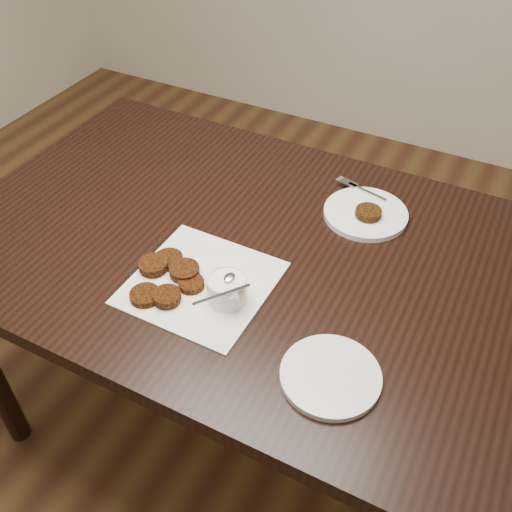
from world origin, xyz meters
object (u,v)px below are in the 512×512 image
(sauce_ramekin, at_px, (226,278))
(plate_with_patty, at_px, (366,211))
(table, at_px, (248,346))
(napkin, at_px, (201,283))
(plate_empty, at_px, (330,376))

(sauce_ramekin, distance_m, plate_with_patty, 0.43)
(sauce_ramekin, relative_size, plate_with_patty, 0.58)
(table, relative_size, napkin, 4.86)
(sauce_ramekin, xyz_separation_m, plate_empty, (0.26, -0.09, -0.06))
(sauce_ramekin, height_order, plate_empty, sauce_ramekin)
(table, bearing_deg, plate_with_patty, 46.21)
(table, xyz_separation_m, sauce_ramekin, (0.05, -0.18, 0.44))
(table, distance_m, sauce_ramekin, 0.47)
(napkin, bearing_deg, plate_with_patty, 58.42)
(plate_empty, bearing_deg, sauce_ramekin, 161.94)
(napkin, relative_size, plate_empty, 1.55)
(table, xyz_separation_m, plate_with_patty, (0.21, 0.22, 0.39))
(napkin, height_order, sauce_ramekin, sauce_ramekin)
(sauce_ramekin, xyz_separation_m, plate_with_patty, (0.16, 0.39, -0.05))
(plate_empty, bearing_deg, napkin, 163.26)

